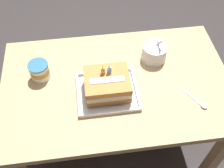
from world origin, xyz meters
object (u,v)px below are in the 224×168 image
(foil_tray, at_px, (107,92))
(ice_cream_tub, at_px, (39,71))
(birthday_cake, at_px, (107,84))
(bowl_stack, at_px, (154,52))
(serving_spoon_near_tray, at_px, (201,104))

(foil_tray, height_order, ice_cream_tub, ice_cream_tub)
(foil_tray, bearing_deg, birthday_cake, 90.00)
(foil_tray, xyz_separation_m, birthday_cake, (0.00, 0.00, 0.07))
(bowl_stack, bearing_deg, foil_tray, -144.38)
(ice_cream_tub, distance_m, serving_spoon_near_tray, 0.84)
(ice_cream_tub, bearing_deg, foil_tray, -24.55)
(serving_spoon_near_tray, bearing_deg, ice_cream_tub, 159.90)
(foil_tray, bearing_deg, serving_spoon_near_tray, -16.59)
(birthday_cake, xyz_separation_m, bowl_stack, (0.29, 0.21, -0.03))
(birthday_cake, relative_size, bowl_stack, 1.47)
(foil_tray, xyz_separation_m, ice_cream_tub, (-0.34, 0.15, 0.04))
(ice_cream_tub, bearing_deg, serving_spoon_near_tray, -20.10)
(birthday_cake, bearing_deg, bowl_stack, 35.62)
(bowl_stack, bearing_deg, ice_cream_tub, -175.22)
(foil_tray, xyz_separation_m, serving_spoon_near_tray, (0.45, -0.13, -0.00))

